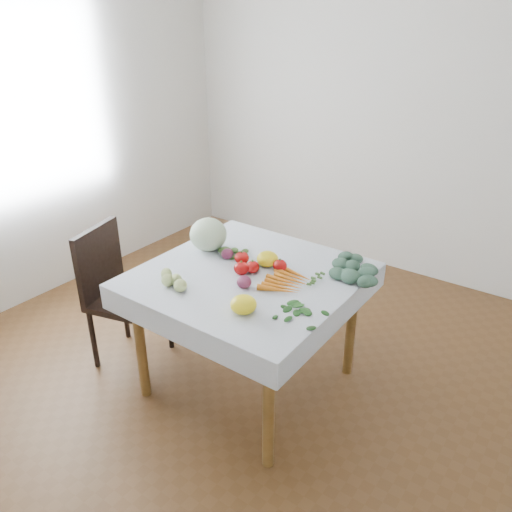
{
  "coord_description": "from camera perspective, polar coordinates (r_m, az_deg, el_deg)",
  "views": [
    {
      "loc": [
        1.44,
        -1.94,
        2.04
      ],
      "look_at": [
        -0.02,
        0.09,
        0.82
      ],
      "focal_mm": 35.0,
      "sensor_mm": 36.0,
      "label": 1
    }
  ],
  "objects": [
    {
      "name": "heirloom_front",
      "position": [
        2.37,
        -1.45,
        -5.56
      ],
      "size": [
        0.17,
        0.17,
        0.09
      ],
      "primitive_type": "ellipsoid",
      "rotation": [
        0.0,
        0.0,
        0.41
      ],
      "color": "yellow",
      "rests_on": "tablecloth"
    },
    {
      "name": "heirloom_back",
      "position": [
        2.8,
        1.33,
        -0.33
      ],
      "size": [
        0.13,
        0.13,
        0.09
      ],
      "primitive_type": "ellipsoid",
      "rotation": [
        0.0,
        0.0,
        0.09
      ],
      "color": "yellow",
      "rests_on": "tablecloth"
    },
    {
      "name": "tomato_b",
      "position": [
        2.73,
        -0.4,
        -1.27
      ],
      "size": [
        0.09,
        0.09,
        0.07
      ],
      "primitive_type": "ellipsoid",
      "rotation": [
        0.0,
        0.0,
        -0.25
      ],
      "color": "#AF0B0C",
      "rests_on": "tablecloth"
    },
    {
      "name": "back_wall",
      "position": [
        4.25,
        16.01,
        15.7
      ],
      "size": [
        4.0,
        0.04,
        2.7
      ],
      "primitive_type": "cube",
      "color": "silver",
      "rests_on": "ground"
    },
    {
      "name": "tomato_c",
      "position": [
        2.75,
        2.75,
        -1.1
      ],
      "size": [
        0.09,
        0.09,
        0.07
      ],
      "primitive_type": "ellipsoid",
      "rotation": [
        0.0,
        0.0,
        -0.12
      ],
      "color": "#AF0B0C",
      "rests_on": "tablecloth"
    },
    {
      "name": "basil_bunch",
      "position": [
        2.37,
        4.96,
        -6.79
      ],
      "size": [
        0.24,
        0.17,
        0.01
      ],
      "color": "#184916",
      "rests_on": "tablecloth"
    },
    {
      "name": "onion_a",
      "position": [
        2.89,
        -3.29,
        0.25
      ],
      "size": [
        0.09,
        0.09,
        0.06
      ],
      "primitive_type": "ellipsoid",
      "rotation": [
        0.0,
        0.0,
        -0.4
      ],
      "color": "#51172B",
      "rests_on": "tablecloth"
    },
    {
      "name": "tablecloth",
      "position": [
        2.74,
        -0.84,
        -2.07
      ],
      "size": [
        1.12,
        1.12,
        0.01
      ],
      "primitive_type": "cube",
      "color": "white",
      "rests_on": "table"
    },
    {
      "name": "tomato_a",
      "position": [
        2.83,
        -1.63,
        -0.23
      ],
      "size": [
        0.09,
        0.09,
        0.07
      ],
      "primitive_type": "ellipsoid",
      "rotation": [
        0.0,
        0.0,
        0.03
      ],
      "color": "#AF0B0C",
      "rests_on": "tablecloth"
    },
    {
      "name": "chair",
      "position": [
        3.23,
        -15.74,
        -3.35
      ],
      "size": [
        0.49,
        0.49,
        0.89
      ],
      "color": "black",
      "rests_on": "ground"
    },
    {
      "name": "onion_b",
      "position": [
        2.58,
        -1.37,
        -2.99
      ],
      "size": [
        0.09,
        0.09,
        0.07
      ],
      "primitive_type": "ellipsoid",
      "rotation": [
        0.0,
        0.0,
        0.17
      ],
      "color": "#51172B",
      "rests_on": "tablecloth"
    },
    {
      "name": "left_wall",
      "position": [
        4.01,
        -25.27,
        13.71
      ],
      "size": [
        0.04,
        4.0,
        2.7
      ],
      "primitive_type": "cube",
      "color": "silver",
      "rests_on": "ground"
    },
    {
      "name": "table",
      "position": [
        2.79,
        -0.83,
        -3.87
      ],
      "size": [
        1.0,
        1.0,
        0.75
      ],
      "color": "brown",
      "rests_on": "ground"
    },
    {
      "name": "tomato_d",
      "position": [
        2.71,
        -1.69,
        -1.41
      ],
      "size": [
        0.1,
        0.1,
        0.07
      ],
      "primitive_type": "ellipsoid",
      "rotation": [
        0.0,
        0.0,
        -0.18
      ],
      "color": "#AF0B0C",
      "rests_on": "tablecloth"
    },
    {
      "name": "ground",
      "position": [
        3.16,
        -0.75,
        -14.2
      ],
      "size": [
        4.0,
        4.0,
        0.0
      ],
      "primitive_type": "plane",
      "color": "brown"
    },
    {
      "name": "kale_bunch",
      "position": [
        2.77,
        10.79,
        -1.53
      ],
      "size": [
        0.32,
        0.32,
        0.05
      ],
      "color": "#375B47",
      "rests_on": "tablecloth"
    },
    {
      "name": "tomatillo_cluster",
      "position": [
        2.64,
        -9.9,
        -2.87
      ],
      "size": [
        0.19,
        0.12,
        0.05
      ],
      "color": "#B6D57B",
      "rests_on": "tablecloth"
    },
    {
      "name": "cabbage",
      "position": [
        2.98,
        -5.48,
        2.47
      ],
      "size": [
        0.22,
        0.22,
        0.2
      ],
      "primitive_type": "ellipsoid",
      "rotation": [
        0.0,
        0.0,
        -0.01
      ],
      "color": "silver",
      "rests_on": "tablecloth"
    },
    {
      "name": "carrot_bunch",
      "position": [
        2.63,
        3.52,
        -2.91
      ],
      "size": [
        0.22,
        0.29,
        0.03
      ],
      "color": "orange",
      "rests_on": "tablecloth"
    },
    {
      "name": "dill_bunch",
      "position": [
        2.94,
        -2.34,
        0.28
      ],
      "size": [
        0.19,
        0.18,
        0.02
      ],
      "color": "#4C6F33",
      "rests_on": "tablecloth"
    }
  ]
}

